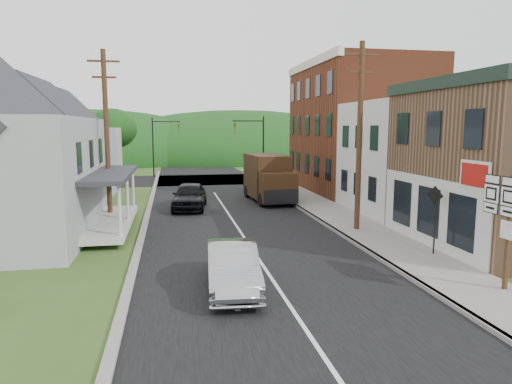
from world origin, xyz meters
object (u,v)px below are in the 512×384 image
silver_sedan (233,267)px  dark_sedan (190,196)px  delivery_van (269,178)px  warning_sign (435,210)px  route_sign_cluster (509,216)px

silver_sedan → dark_sedan: size_ratio=0.91×
delivery_van → warning_sign: (3.49, -14.38, 0.26)m
dark_sedan → warning_sign: 15.35m
silver_sedan → route_sign_cluster: size_ratio=1.25×
delivery_van → silver_sedan: bearing=-109.7°
dark_sedan → warning_sign: (8.93, -12.45, 1.05)m
dark_sedan → delivery_van: (5.43, 1.93, 0.79)m
silver_sedan → route_sign_cluster: route_sign_cluster is taller
route_sign_cluster → warning_sign: 4.03m
route_sign_cluster → warning_sign: (0.09, 3.99, -0.56)m
dark_sedan → delivery_van: delivery_van is taller
silver_sedan → dark_sedan: (-0.73, 14.56, 0.10)m
dark_sedan → route_sign_cluster: route_sign_cluster is taller
dark_sedan → route_sign_cluster: size_ratio=1.37×
delivery_van → route_sign_cluster: route_sign_cluster is taller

